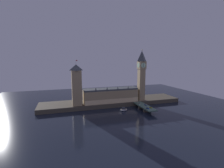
{
  "coord_description": "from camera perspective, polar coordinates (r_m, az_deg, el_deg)",
  "views": [
    {
      "loc": [
        -75.33,
        -200.94,
        70.04
      ],
      "look_at": [
        -6.01,
        20.0,
        35.34
      ],
      "focal_mm": 26.0,
      "sensor_mm": 36.0,
      "label": 1
    }
  ],
  "objects": [
    {
      "name": "car_southbound_lead",
      "position": [
        224.87,
        13.42,
        -8.04
      ],
      "size": [
        1.97,
        4.51,
        1.42
      ],
      "color": "yellow",
      "rests_on": "bridge"
    },
    {
      "name": "car_northbound_lead",
      "position": [
        240.91,
        9.57,
        -6.82
      ],
      "size": [
        2.06,
        4.3,
        1.35
      ],
      "color": "white",
      "rests_on": "bridge"
    },
    {
      "name": "parliament_hall",
      "position": [
        247.92,
        -0.45,
        -3.93
      ],
      "size": [
        82.62,
        20.59,
        25.05
      ],
      "color": "tan",
      "rests_on": "embankment"
    },
    {
      "name": "pedestrian_near_rail",
      "position": [
        223.25,
        11.19,
        -8.03
      ],
      "size": [
        0.38,
        0.38,
        1.71
      ],
      "color": "black",
      "rests_on": "bridge"
    },
    {
      "name": "bridge",
      "position": [
        233.71,
        11.36,
        -7.91
      ],
      "size": [
        12.59,
        46.0,
        6.17
      ],
      "color": "#476656",
      "rests_on": "ground_plane"
    },
    {
      "name": "boat_upstream",
      "position": [
        227.71,
        4.08,
        -8.95
      ],
      "size": [
        10.83,
        6.84,
        4.85
      ],
      "color": "white",
      "rests_on": "ground_plane"
    },
    {
      "name": "car_southbound_trail",
      "position": [
        236.44,
        11.69,
        -7.16
      ],
      "size": [
        2.03,
        4.17,
        1.44
      ],
      "color": "navy",
      "rests_on": "bridge"
    },
    {
      "name": "street_lamp_near",
      "position": [
        216.97,
        11.9,
        -7.62
      ],
      "size": [
        1.34,
        0.6,
        6.79
      ],
      "color": "#2D3333",
      "rests_on": "bridge"
    },
    {
      "name": "ground_plane",
      "position": [
        225.74,
        3.02,
        -9.57
      ],
      "size": [
        400.0,
        400.0,
        0.0
      ],
      "primitive_type": "plane",
      "color": "black"
    },
    {
      "name": "pedestrian_mid_walk",
      "position": [
        238.71,
        12.13,
        -6.95
      ],
      "size": [
        0.38,
        0.38,
        1.81
      ],
      "color": "black",
      "rests_on": "bridge"
    },
    {
      "name": "street_lamp_far",
      "position": [
        242.16,
        8.48,
        -5.89
      ],
      "size": [
        1.34,
        0.6,
        6.37
      ],
      "color": "#2D3333",
      "rests_on": "bridge"
    },
    {
      "name": "clock_tower",
      "position": [
        257.48,
        10.3,
        3.54
      ],
      "size": [
        11.44,
        11.55,
        79.39
      ],
      "color": "tan",
      "rests_on": "embankment"
    },
    {
      "name": "victoria_tower",
      "position": [
        232.54,
        -12.34,
        -0.3
      ],
      "size": [
        13.5,
        13.5,
        63.64
      ],
      "color": "tan",
      "rests_on": "embankment"
    },
    {
      "name": "car_northbound_trail",
      "position": [
        220.65,
        12.42,
        -8.32
      ],
      "size": [
        2.09,
        4.64,
        1.51
      ],
      "color": "navy",
      "rests_on": "bridge"
    },
    {
      "name": "pedestrian_far_rail",
      "position": [
        240.0,
        8.93,
        -6.79
      ],
      "size": [
        0.38,
        0.38,
        1.74
      ],
      "color": "black",
      "rests_on": "bridge"
    },
    {
      "name": "embankment",
      "position": [
        260.25,
        0.01,
        -6.38
      ],
      "size": [
        220.0,
        42.0,
        6.19
      ],
      "color": "#4C4438",
      "rests_on": "ground_plane"
    }
  ]
}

